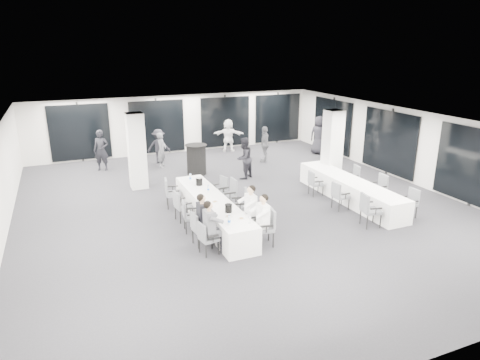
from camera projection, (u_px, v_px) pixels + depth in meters
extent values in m
cube|color=#25252A|center=(241.00, 205.00, 14.29)|extent=(14.00, 16.00, 0.02)
cube|color=white|center=(241.00, 122.00, 13.43)|extent=(14.00, 16.00, 0.02)
cube|color=beige|center=(408.00, 146.00, 16.46)|extent=(0.02, 16.00, 2.80)
cube|color=beige|center=(177.00, 124.00, 20.89)|extent=(14.00, 0.02, 2.80)
cube|color=beige|center=(437.00, 289.00, 6.83)|extent=(14.00, 0.02, 2.80)
cube|color=black|center=(178.00, 125.00, 20.84)|extent=(13.60, 0.06, 2.50)
cube|color=black|center=(389.00, 142.00, 17.33)|extent=(0.06, 14.00, 2.50)
cube|color=silver|center=(137.00, 151.00, 15.63)|extent=(0.60, 0.60, 2.80)
cube|color=silver|center=(332.00, 147.00, 16.30)|extent=(0.60, 0.60, 2.80)
cube|color=white|center=(212.00, 211.00, 12.81)|extent=(0.90, 5.00, 0.75)
cube|color=white|center=(349.00, 190.00, 14.61)|extent=(0.90, 5.00, 0.75)
cylinder|color=black|center=(196.00, 160.00, 17.51)|extent=(0.78, 0.78, 1.23)
cylinder|color=black|center=(196.00, 145.00, 17.32)|extent=(0.90, 0.90, 0.02)
cube|color=#4F5156|center=(209.00, 239.00, 10.87)|extent=(0.48, 0.50, 0.07)
cube|color=#4F5156|center=(202.00, 232.00, 10.70)|extent=(0.12, 0.43, 0.42)
cylinder|color=black|center=(199.00, 246.00, 11.00)|extent=(0.03, 0.03, 0.38)
cylinder|color=black|center=(206.00, 251.00, 10.70)|extent=(0.03, 0.03, 0.38)
cylinder|color=black|center=(212.00, 242.00, 11.18)|extent=(0.03, 0.03, 0.38)
cylinder|color=black|center=(219.00, 248.00, 10.88)|extent=(0.03, 0.03, 0.38)
cube|color=black|center=(205.00, 230.00, 11.01)|extent=(0.31, 0.08, 0.04)
cube|color=black|center=(213.00, 236.00, 10.64)|extent=(0.31, 0.08, 0.04)
cube|color=#4F5156|center=(202.00, 229.00, 11.36)|extent=(0.48, 0.50, 0.08)
cube|color=#4F5156|center=(194.00, 222.00, 11.18)|extent=(0.10, 0.45, 0.45)
cylinder|color=black|center=(193.00, 236.00, 11.51)|extent=(0.03, 0.03, 0.40)
cylinder|color=black|center=(198.00, 242.00, 11.18)|extent=(0.03, 0.03, 0.40)
cylinder|color=black|center=(206.00, 233.00, 11.68)|extent=(0.03, 0.03, 0.40)
cylinder|color=black|center=(212.00, 239.00, 11.35)|extent=(0.03, 0.03, 0.40)
cube|color=black|center=(198.00, 221.00, 11.51)|extent=(0.33, 0.07, 0.04)
cube|color=black|center=(205.00, 227.00, 11.10)|extent=(0.33, 0.07, 0.04)
cube|color=#4F5156|center=(192.00, 217.00, 12.19)|extent=(0.50, 0.52, 0.08)
cube|color=#4F5156|center=(184.00, 209.00, 12.06)|extent=(0.12, 0.45, 0.44)
cylinder|color=black|center=(184.00, 223.00, 12.40)|extent=(0.03, 0.03, 0.39)
cylinder|color=black|center=(186.00, 228.00, 12.04)|extent=(0.03, 0.03, 0.39)
cylinder|color=black|center=(198.00, 221.00, 12.49)|extent=(0.03, 0.03, 0.39)
cylinder|color=black|center=(200.00, 226.00, 12.13)|extent=(0.03, 0.03, 0.39)
cube|color=black|center=(190.00, 209.00, 12.36)|extent=(0.33, 0.09, 0.04)
cube|color=black|center=(193.00, 215.00, 11.92)|extent=(0.33, 0.09, 0.04)
cube|color=#4F5156|center=(184.00, 207.00, 12.94)|extent=(0.51, 0.53, 0.08)
cube|color=#4F5156|center=(176.00, 200.00, 12.75)|extent=(0.12, 0.46, 0.45)
cylinder|color=black|center=(175.00, 213.00, 13.08)|extent=(0.04, 0.04, 0.40)
cylinder|color=black|center=(180.00, 217.00, 12.76)|extent=(0.04, 0.04, 0.40)
cylinder|color=black|center=(187.00, 211.00, 13.27)|extent=(0.04, 0.04, 0.40)
cylinder|color=black|center=(192.00, 215.00, 12.94)|extent=(0.04, 0.04, 0.40)
cube|color=black|center=(180.00, 199.00, 13.09)|extent=(0.34, 0.08, 0.04)
cube|color=black|center=(187.00, 204.00, 12.69)|extent=(0.34, 0.08, 0.04)
cube|color=#4F5156|center=(173.00, 194.00, 13.99)|extent=(0.55, 0.57, 0.08)
cube|color=#4F5156|center=(166.00, 186.00, 13.86)|extent=(0.14, 0.47, 0.47)
cylinder|color=black|center=(167.00, 199.00, 14.21)|extent=(0.04, 0.04, 0.42)
cylinder|color=black|center=(168.00, 204.00, 13.83)|extent=(0.04, 0.04, 0.42)
cylinder|color=black|center=(180.00, 198.00, 14.30)|extent=(0.04, 0.04, 0.42)
cylinder|color=black|center=(181.00, 203.00, 13.92)|extent=(0.04, 0.04, 0.42)
cube|color=black|center=(173.00, 186.00, 14.18)|extent=(0.35, 0.10, 0.04)
cube|color=black|center=(174.00, 191.00, 13.70)|extent=(0.35, 0.10, 0.04)
cube|color=#4F5156|center=(264.00, 228.00, 11.33)|extent=(0.57, 0.58, 0.08)
cube|color=#4F5156|center=(272.00, 218.00, 11.29)|extent=(0.15, 0.49, 0.49)
cylinder|color=black|center=(273.00, 240.00, 11.25)|extent=(0.04, 0.04, 0.43)
cylinder|color=black|center=(269.00, 233.00, 11.65)|extent=(0.04, 0.04, 0.43)
cylinder|color=black|center=(258.00, 241.00, 11.17)|extent=(0.04, 0.04, 0.43)
cylinder|color=black|center=(254.00, 235.00, 11.56)|extent=(0.04, 0.04, 0.43)
cube|color=black|center=(266.00, 226.00, 11.03)|extent=(0.36, 0.10, 0.04)
cube|color=black|center=(261.00, 218.00, 11.52)|extent=(0.36, 0.10, 0.04)
cube|color=#4F5156|center=(251.00, 220.00, 12.04)|extent=(0.44, 0.46, 0.07)
cube|color=#4F5156|center=(258.00, 210.00, 12.04)|extent=(0.07, 0.43, 0.43)
cylinder|color=black|center=(260.00, 228.00, 12.02)|extent=(0.03, 0.03, 0.38)
cylinder|color=black|center=(254.00, 223.00, 12.34)|extent=(0.03, 0.03, 0.38)
cylinder|color=black|center=(248.00, 231.00, 11.87)|extent=(0.03, 0.03, 0.38)
cylinder|color=black|center=(242.00, 226.00, 12.20)|extent=(0.03, 0.03, 0.38)
cube|color=black|center=(255.00, 217.00, 11.79)|extent=(0.32, 0.05, 0.04)
cube|color=black|center=(248.00, 211.00, 12.19)|extent=(0.32, 0.05, 0.04)
cube|color=#4F5156|center=(239.00, 207.00, 12.82)|extent=(0.61, 0.62, 0.09)
cube|color=#4F5156|center=(247.00, 197.00, 12.77)|extent=(0.19, 0.50, 0.49)
cylinder|color=black|center=(247.00, 217.00, 12.73)|extent=(0.04, 0.04, 0.44)
cylinder|color=black|center=(245.00, 212.00, 13.13)|extent=(0.04, 0.04, 0.44)
cylinder|color=black|center=(233.00, 218.00, 12.67)|extent=(0.04, 0.04, 0.44)
cylinder|color=black|center=(231.00, 212.00, 13.07)|extent=(0.04, 0.04, 0.44)
cube|color=black|center=(240.00, 204.00, 12.51)|extent=(0.36, 0.13, 0.04)
cube|color=black|center=(237.00, 198.00, 13.02)|extent=(0.36, 0.13, 0.04)
cube|color=#4F5156|center=(227.00, 196.00, 13.68)|extent=(0.51, 0.53, 0.09)
cube|color=#4F5156|center=(234.00, 186.00, 13.68)|extent=(0.07, 0.51, 0.51)
cylinder|color=black|center=(236.00, 205.00, 13.65)|extent=(0.04, 0.04, 0.45)
cylinder|color=black|center=(231.00, 201.00, 14.03)|extent=(0.04, 0.04, 0.45)
cylinder|color=black|center=(223.00, 207.00, 13.49)|extent=(0.04, 0.04, 0.45)
cylinder|color=black|center=(218.00, 203.00, 13.87)|extent=(0.04, 0.04, 0.45)
cube|color=black|center=(230.00, 193.00, 13.38)|extent=(0.37, 0.05, 0.04)
cube|color=black|center=(224.00, 188.00, 13.86)|extent=(0.37, 0.05, 0.04)
cube|color=#4F5156|center=(219.00, 191.00, 14.34)|extent=(0.53, 0.55, 0.08)
cube|color=#4F5156|center=(224.00, 183.00, 14.38)|extent=(0.16, 0.44, 0.44)
cylinder|color=black|center=(227.00, 198.00, 14.38)|extent=(0.03, 0.03, 0.39)
cylinder|color=black|center=(221.00, 195.00, 14.67)|extent=(0.03, 0.03, 0.39)
cylinder|color=black|center=(218.00, 200.00, 14.16)|extent=(0.03, 0.03, 0.39)
cylinder|color=black|center=(211.00, 197.00, 14.45)|extent=(0.03, 0.03, 0.39)
cube|color=black|center=(223.00, 188.00, 14.11)|extent=(0.32, 0.11, 0.04)
cube|color=black|center=(215.00, 185.00, 14.47)|extent=(0.32, 0.11, 0.04)
cube|color=#4F5156|center=(371.00, 211.00, 12.51)|extent=(0.58, 0.59, 0.08)
cube|color=#4F5156|center=(365.00, 202.00, 12.38)|extent=(0.16, 0.49, 0.49)
cylinder|color=black|center=(360.00, 217.00, 12.75)|extent=(0.04, 0.04, 0.43)
cylinder|color=black|center=(367.00, 222.00, 12.35)|extent=(0.04, 0.04, 0.43)
cylinder|color=black|center=(373.00, 216.00, 12.83)|extent=(0.04, 0.04, 0.43)
cylinder|color=black|center=(380.00, 221.00, 12.43)|extent=(0.04, 0.04, 0.43)
cube|color=black|center=(367.00, 202.00, 12.70)|extent=(0.36, 0.11, 0.04)
cube|color=black|center=(376.00, 208.00, 12.21)|extent=(0.36, 0.11, 0.04)
cube|color=#4F5156|center=(341.00, 196.00, 13.83)|extent=(0.45, 0.47, 0.08)
cube|color=#4F5156|center=(336.00, 190.00, 13.67)|extent=(0.07, 0.44, 0.44)
cylinder|color=black|center=(332.00, 202.00, 13.99)|extent=(0.03, 0.03, 0.39)
cylinder|color=black|center=(339.00, 206.00, 13.66)|extent=(0.03, 0.03, 0.39)
cylinder|color=black|center=(341.00, 200.00, 14.14)|extent=(0.03, 0.03, 0.39)
cylinder|color=black|center=(349.00, 204.00, 13.81)|extent=(0.03, 0.03, 0.39)
cube|color=black|center=(337.00, 189.00, 13.99)|extent=(0.33, 0.05, 0.04)
cube|color=black|center=(346.00, 194.00, 13.57)|extent=(0.33, 0.05, 0.04)
cube|color=#4F5156|center=(316.00, 184.00, 15.12)|extent=(0.47, 0.48, 0.07)
cube|color=#4F5156|center=(311.00, 178.00, 14.99)|extent=(0.10, 0.43, 0.43)
cylinder|color=black|center=(309.00, 189.00, 15.30)|extent=(0.03, 0.03, 0.38)
cylinder|color=black|center=(313.00, 192.00, 14.97)|extent=(0.03, 0.03, 0.38)
cylinder|color=black|center=(318.00, 188.00, 15.41)|extent=(0.03, 0.03, 0.38)
cylinder|color=black|center=(323.00, 191.00, 15.07)|extent=(0.03, 0.03, 0.38)
cube|color=black|center=(313.00, 178.00, 15.28)|extent=(0.32, 0.07, 0.04)
cube|color=black|center=(319.00, 182.00, 14.86)|extent=(0.32, 0.07, 0.04)
cube|color=#4F5156|center=(408.00, 204.00, 13.18)|extent=(0.44, 0.46, 0.08)
cube|color=#4F5156|center=(414.00, 195.00, 13.18)|extent=(0.06, 0.44, 0.44)
cylinder|color=black|center=(416.00, 212.00, 13.15)|extent=(0.03, 0.03, 0.39)
cylinder|color=black|center=(407.00, 208.00, 13.49)|extent=(0.03, 0.03, 0.39)
cylinder|color=black|center=(407.00, 214.00, 13.01)|extent=(0.03, 0.03, 0.39)
cylinder|color=black|center=(398.00, 210.00, 13.35)|extent=(0.03, 0.03, 0.39)
cube|color=black|center=(414.00, 202.00, 12.92)|extent=(0.32, 0.04, 0.04)
cube|color=black|center=(403.00, 197.00, 13.34)|extent=(0.32, 0.04, 0.04)
cube|color=#4F5156|center=(377.00, 189.00, 14.42)|extent=(0.49, 0.51, 0.08)
cube|color=#4F5156|center=(383.00, 181.00, 14.40)|extent=(0.09, 0.47, 0.47)
cylinder|color=black|center=(385.00, 198.00, 14.38)|extent=(0.04, 0.04, 0.42)
cylinder|color=black|center=(378.00, 194.00, 14.74)|extent=(0.04, 0.04, 0.42)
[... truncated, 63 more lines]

